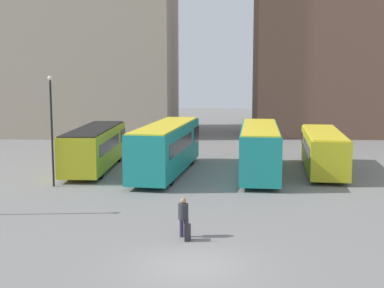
{
  "coord_description": "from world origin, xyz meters",
  "views": [
    {
      "loc": [
        1.09,
        -18.16,
        6.87
      ],
      "look_at": [
        -0.85,
        14.31,
        2.41
      ],
      "focal_mm": 50.0,
      "sensor_mm": 36.0,
      "label": 1
    }
  ],
  "objects_px": {
    "suitcase": "(188,232)",
    "traveler": "(183,214)",
    "lamp_post_1": "(52,123)",
    "bus_2": "(260,148)",
    "bus_0": "(95,147)",
    "bus_1": "(167,147)",
    "bus_3": "(323,150)"
  },
  "relations": [
    {
      "from": "suitcase",
      "to": "traveler",
      "type": "bearing_deg",
      "value": 28.94
    },
    {
      "from": "suitcase",
      "to": "lamp_post_1",
      "type": "distance_m",
      "value": 13.58
    },
    {
      "from": "lamp_post_1",
      "to": "bus_2",
      "type": "bearing_deg",
      "value": 19.74
    },
    {
      "from": "bus_0",
      "to": "bus_2",
      "type": "relative_size",
      "value": 0.94
    },
    {
      "from": "traveler",
      "to": "suitcase",
      "type": "bearing_deg",
      "value": -151.06
    },
    {
      "from": "bus_1",
      "to": "bus_3",
      "type": "height_order",
      "value": "bus_1"
    },
    {
      "from": "bus_0",
      "to": "bus_2",
      "type": "bearing_deg",
      "value": -97.22
    },
    {
      "from": "bus_1",
      "to": "suitcase",
      "type": "relative_size",
      "value": 12.37
    },
    {
      "from": "bus_0",
      "to": "lamp_post_1",
      "type": "bearing_deg",
      "value": 167.8
    },
    {
      "from": "bus_1",
      "to": "bus_3",
      "type": "bearing_deg",
      "value": -76.62
    },
    {
      "from": "bus_3",
      "to": "traveler",
      "type": "relative_size",
      "value": 6.0
    },
    {
      "from": "bus_2",
      "to": "bus_3",
      "type": "distance_m",
      "value": 4.61
    },
    {
      "from": "lamp_post_1",
      "to": "suitcase",
      "type": "bearing_deg",
      "value": -48.38
    },
    {
      "from": "traveler",
      "to": "lamp_post_1",
      "type": "relative_size",
      "value": 0.25
    },
    {
      "from": "bus_3",
      "to": "lamp_post_1",
      "type": "relative_size",
      "value": 1.52
    },
    {
      "from": "bus_3",
      "to": "suitcase",
      "type": "height_order",
      "value": "bus_3"
    },
    {
      "from": "bus_3",
      "to": "bus_2",
      "type": "bearing_deg",
      "value": 111.11
    },
    {
      "from": "bus_2",
      "to": "bus_3",
      "type": "height_order",
      "value": "bus_2"
    },
    {
      "from": "bus_0",
      "to": "traveler",
      "type": "height_order",
      "value": "bus_0"
    },
    {
      "from": "bus_0",
      "to": "bus_1",
      "type": "height_order",
      "value": "bus_1"
    },
    {
      "from": "traveler",
      "to": "lamp_post_1",
      "type": "xyz_separation_m",
      "value": [
        -8.5,
        9.34,
        2.82
      ]
    },
    {
      "from": "bus_2",
      "to": "bus_3",
      "type": "relative_size",
      "value": 1.12
    },
    {
      "from": "bus_3",
      "to": "suitcase",
      "type": "relative_size",
      "value": 10.36
    },
    {
      "from": "bus_3",
      "to": "suitcase",
      "type": "xyz_separation_m",
      "value": [
        -8.25,
        -15.61,
        -1.18
      ]
    },
    {
      "from": "traveler",
      "to": "lamp_post_1",
      "type": "distance_m",
      "value": 12.94
    },
    {
      "from": "suitcase",
      "to": "lamp_post_1",
      "type": "relative_size",
      "value": 0.15
    },
    {
      "from": "lamp_post_1",
      "to": "bus_0",
      "type": "bearing_deg",
      "value": 78.72
    },
    {
      "from": "traveler",
      "to": "bus_0",
      "type": "bearing_deg",
      "value": 30.01
    },
    {
      "from": "bus_0",
      "to": "bus_1",
      "type": "relative_size",
      "value": 0.88
    },
    {
      "from": "bus_2",
      "to": "suitcase",
      "type": "relative_size",
      "value": 11.59
    },
    {
      "from": "suitcase",
      "to": "lamp_post_1",
      "type": "bearing_deg",
      "value": 45.68
    },
    {
      "from": "bus_1",
      "to": "suitcase",
      "type": "bearing_deg",
      "value": -164.06
    }
  ]
}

